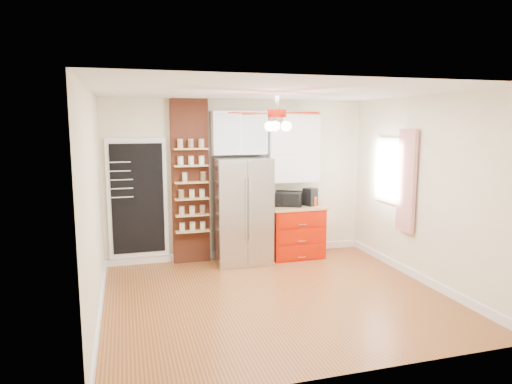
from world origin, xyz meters
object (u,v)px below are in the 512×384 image
object	(u,v)px
toaster_oven	(289,199)
pantry_jar_oats	(185,177)
canister_left	(314,202)
coffee_maker	(310,197)
fridge	(242,211)
ceiling_fan	(277,114)
red_cabinet	(295,231)

from	to	relation	value
toaster_oven	pantry_jar_oats	xyz separation A→B (m)	(-1.76, 0.07, 0.42)
toaster_oven	canister_left	distance (m)	0.44
canister_left	pantry_jar_oats	world-z (taller)	pantry_jar_oats
coffee_maker	canister_left	xyz separation A→B (m)	(0.05, -0.06, -0.08)
fridge	pantry_jar_oats	size ratio (longest dim) A/B	12.42
fridge	coffee_maker	size ratio (longest dim) A/B	5.79
ceiling_fan	coffee_maker	distance (m)	2.43
red_cabinet	toaster_oven	xyz separation A→B (m)	(-0.12, 0.02, 0.57)
fridge	toaster_oven	distance (m)	0.87
fridge	pantry_jar_oats	distance (m)	1.08
red_cabinet	coffee_maker	world-z (taller)	coffee_maker
canister_left	toaster_oven	bearing A→B (deg)	164.04
toaster_oven	coffee_maker	world-z (taller)	coffee_maker
fridge	canister_left	world-z (taller)	fridge
red_cabinet	canister_left	bearing A→B (deg)	-18.53
ceiling_fan	coffee_maker	bearing A→B (deg)	54.46
coffee_maker	pantry_jar_oats	size ratio (longest dim) A/B	2.15
ceiling_fan	pantry_jar_oats	distance (m)	2.24
ceiling_fan	toaster_oven	size ratio (longest dim) A/B	3.11
red_cabinet	canister_left	size ratio (longest dim) A/B	6.43
coffee_maker	canister_left	distance (m)	0.11
canister_left	ceiling_fan	bearing A→B (deg)	-127.68
red_cabinet	pantry_jar_oats	world-z (taller)	pantry_jar_oats
fridge	coffee_maker	xyz separation A→B (m)	(1.22, 0.01, 0.18)
toaster_oven	coffee_maker	xyz separation A→B (m)	(0.37, -0.06, 0.03)
coffee_maker	canister_left	bearing A→B (deg)	-71.30
toaster_oven	red_cabinet	bearing A→B (deg)	15.23
fridge	canister_left	bearing A→B (deg)	-2.28
ceiling_fan	coffee_maker	world-z (taller)	ceiling_fan
red_cabinet	pantry_jar_oats	xyz separation A→B (m)	(-1.88, 0.09, 0.99)
fridge	red_cabinet	bearing A→B (deg)	2.95
coffee_maker	canister_left	world-z (taller)	coffee_maker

